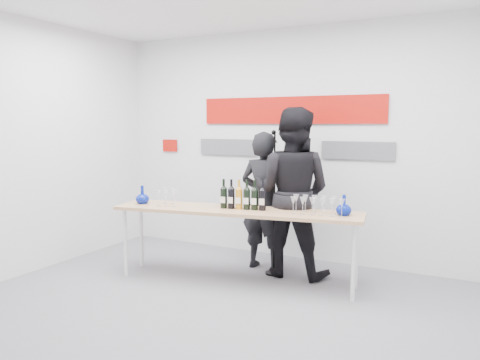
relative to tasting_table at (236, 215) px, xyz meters
The scene contains 12 objects.
ground 1.09m from the tasting_table, 79.69° to the right, with size 5.00×5.00×0.00m, color slate.
back_wall 1.45m from the tasting_table, 83.72° to the left, with size 5.00×0.04×3.00m, color silver.
signage 1.60m from the tasting_table, 86.17° to the left, with size 3.38×0.02×0.79m.
tasting_table is the anchor object (origin of this frame).
wine_bottles 0.24m from the tasting_table, 25.79° to the left, with size 0.53×0.16×0.33m.
decanter_left 1.18m from the tasting_table, behind, with size 0.16×0.16×0.21m, color navy, non-canonical shape.
decanter_right 1.18m from the tasting_table, 10.40° to the left, with size 0.16×0.16×0.21m, color navy, non-canonical shape.
glasses_left 0.85m from the tasting_table, 169.14° to the right, with size 0.29×0.24×0.18m.
glasses_right 0.92m from the tasting_table, ahead, with size 0.58×0.31×0.18m.
presenter_left 0.61m from the tasting_table, 83.41° to the left, with size 0.61×0.40×1.69m, color black.
presenter_right 0.74m from the tasting_table, 50.96° to the left, with size 0.95×0.74×1.96m, color black.
mic_stand 0.58m from the tasting_table, 58.95° to the left, with size 0.20×0.20×1.71m.
Camera 1 is at (2.26, -3.76, 1.78)m, focal length 35.00 mm.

